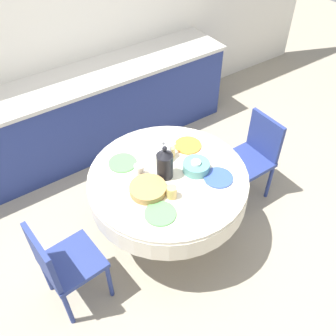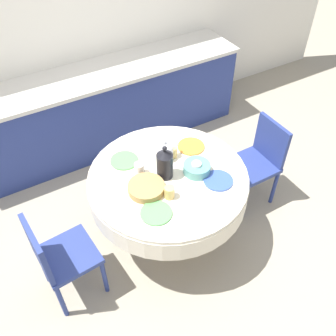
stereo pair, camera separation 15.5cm
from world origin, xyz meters
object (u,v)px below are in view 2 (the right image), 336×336
(coffee_carafe, at_px, (165,163))
(teapot, at_px, (165,150))
(chair_left, at_px, (258,159))
(chair_right, at_px, (58,256))

(coffee_carafe, distance_m, teapot, 0.21)
(teapot, bearing_deg, chair_left, -11.58)
(chair_right, bearing_deg, coffee_carafe, 90.86)
(chair_left, relative_size, teapot, 4.33)
(chair_left, height_order, chair_right, same)
(teapot, bearing_deg, chair_right, -165.85)
(coffee_carafe, xyz_separation_m, teapot, (0.10, 0.17, -0.04))
(chair_left, bearing_deg, coffee_carafe, 89.27)
(chair_right, bearing_deg, chair_left, 87.86)
(chair_right, height_order, teapot, teapot)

